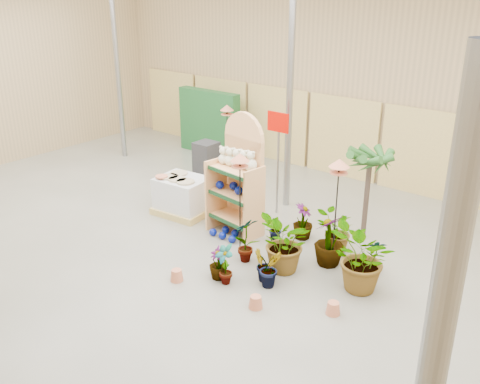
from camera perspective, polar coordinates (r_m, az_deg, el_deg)
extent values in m
cube|color=slate|center=(9.54, -7.15, -8.07)|extent=(15.00, 12.00, 0.10)
cube|color=#9F8459|center=(13.39, 11.52, 11.01)|extent=(15.00, 0.10, 4.50)
cylinder|color=gray|center=(14.94, -12.88, 12.01)|extent=(0.14, 0.14, 4.50)
cylinder|color=gray|center=(11.23, 5.30, 9.29)|extent=(0.14, 0.14, 4.50)
cube|color=tan|center=(17.11, -7.23, 9.33)|extent=(1.90, 0.06, 2.00)
cube|color=tan|center=(15.76, -2.09, 8.40)|extent=(1.90, 0.06, 2.00)
cube|color=tan|center=(14.57, 3.92, 7.22)|extent=(1.90, 0.06, 2.00)
cube|color=tan|center=(13.56, 10.86, 5.75)|extent=(1.90, 0.06, 2.00)
cube|color=tan|center=(12.79, 18.73, 3.98)|extent=(1.90, 0.06, 2.00)
cube|color=tan|center=(10.43, 0.43, 0.84)|extent=(1.00, 0.22, 1.88)
cylinder|color=tan|center=(10.13, 0.44, 5.81)|extent=(1.00, 0.22, 1.00)
cube|color=tan|center=(10.46, -0.57, -2.71)|extent=(1.02, 0.68, 0.04)
cube|color=#0F3819|center=(10.27, -1.55, -3.21)|extent=(0.95, 0.16, 0.07)
cube|color=tan|center=(10.26, -0.58, -0.19)|extent=(1.02, 0.68, 0.04)
cube|color=#0F3819|center=(10.07, -1.58, -0.65)|extent=(0.95, 0.16, 0.07)
cube|color=tan|center=(10.08, -0.59, 2.43)|extent=(1.02, 0.68, 0.04)
cube|color=#0F3819|center=(9.88, -1.61, 2.02)|extent=(0.95, 0.16, 0.07)
cube|color=tan|center=(10.59, -2.56, -0.13)|extent=(0.12, 0.55, 1.44)
cube|color=tan|center=(10.03, 1.53, -1.42)|extent=(0.12, 0.55, 1.44)
sphere|color=beige|center=(10.29, -1.78, 3.55)|extent=(0.20, 0.20, 0.20)
sphere|color=beige|center=(10.24, -1.79, 4.43)|extent=(0.15, 0.15, 0.15)
sphere|color=beige|center=(10.19, -1.07, 3.39)|extent=(0.21, 0.21, 0.21)
sphere|color=beige|center=(10.14, -1.08, 4.31)|extent=(0.15, 0.15, 0.15)
sphere|color=beige|center=(10.09, -0.35, 3.23)|extent=(0.22, 0.22, 0.22)
sphere|color=beige|center=(10.03, -0.35, 4.19)|extent=(0.15, 0.15, 0.15)
sphere|color=beige|center=(9.99, 0.39, 3.07)|extent=(0.23, 0.23, 0.23)
sphere|color=beige|center=(9.93, 0.39, 4.07)|extent=(0.15, 0.15, 0.15)
sphere|color=beige|center=(9.89, 1.14, 2.90)|extent=(0.24, 0.24, 0.24)
sphere|color=beige|center=(9.83, 1.15, 3.94)|extent=(0.15, 0.15, 0.15)
sphere|color=navy|center=(10.42, -2.16, 0.76)|extent=(0.17, 0.17, 0.17)
sphere|color=navy|center=(10.37, -0.69, 0.68)|extent=(0.17, 0.17, 0.17)
sphere|color=navy|center=(10.14, -0.14, 0.16)|extent=(0.17, 0.17, 0.17)
sphere|color=navy|center=(10.10, 1.37, 0.06)|extent=(0.17, 0.17, 0.17)
sphere|color=navy|center=(10.46, -2.90, -4.31)|extent=(0.15, 0.15, 0.15)
sphere|color=navy|center=(10.55, -1.54, -4.04)|extent=(0.15, 0.15, 0.15)
sphere|color=navy|center=(10.31, -1.90, -4.68)|extent=(0.15, 0.15, 0.15)
sphere|color=navy|center=(10.41, -0.53, -4.41)|extent=(0.15, 0.15, 0.15)
sphere|color=navy|center=(10.18, -0.87, -5.07)|extent=(0.15, 0.15, 0.15)
cube|color=tan|center=(11.50, -6.04, -1.90)|extent=(1.20, 1.03, 0.14)
cube|color=silver|center=(11.34, -6.12, -0.07)|extent=(1.10, 0.93, 0.65)
cylinder|color=tan|center=(11.29, -7.53, 1.62)|extent=(0.37, 0.37, 0.04)
cylinder|color=tan|center=(11.13, -6.70, 1.36)|extent=(0.37, 0.37, 0.04)
cylinder|color=tan|center=(10.97, -5.84, 1.09)|extent=(0.37, 0.37, 0.04)
cylinder|color=tan|center=(11.47, -6.53, 2.00)|extent=(0.37, 0.37, 0.04)
cube|color=black|center=(13.16, -3.57, 2.18)|extent=(0.50, 0.50, 0.50)
cube|color=black|center=(13.00, -3.62, 4.25)|extent=(0.50, 0.50, 0.50)
cube|color=#1B5324|center=(15.13, -3.31, 7.41)|extent=(2.00, 0.30, 1.80)
cylinder|color=gray|center=(11.09, 4.07, 2.98)|extent=(0.05, 0.05, 2.20)
cube|color=#B50800|center=(10.80, 4.08, 7.45)|extent=(0.50, 0.03, 0.40)
cylinder|color=black|center=(9.66, 0.00, -1.77)|extent=(0.02, 0.02, 1.62)
cylinder|color=#CF724F|center=(9.37, 0.00, 2.76)|extent=(0.30, 0.30, 0.02)
cone|color=#CF724F|center=(9.31, 0.00, 3.75)|extent=(0.34, 0.34, 0.14)
cylinder|color=black|center=(9.25, 10.12, -2.95)|extent=(0.02, 0.02, 1.71)
cylinder|color=#CF724F|center=(8.93, 10.48, 2.04)|extent=(0.30, 0.30, 0.02)
cone|color=#CF724F|center=(8.87, 10.56, 3.07)|extent=(0.34, 0.34, 0.14)
cylinder|color=black|center=(13.61, -1.37, 5.17)|extent=(0.02, 0.02, 1.53)
cylinder|color=#CF724F|center=(13.41, -1.40, 8.29)|extent=(0.30, 0.30, 0.02)
cone|color=#CF724F|center=(13.37, -1.40, 9.00)|extent=(0.34, 0.34, 0.14)
cylinder|color=#45362B|center=(10.42, 13.31, -0.86)|extent=(0.10, 0.10, 1.52)
imported|color=#23531D|center=(9.41, 0.64, -5.02)|extent=(0.42, 0.52, 0.86)
imported|color=#23531D|center=(8.86, 2.46, -7.84)|extent=(0.30, 0.36, 0.60)
imported|color=#23531D|center=(9.05, 4.85, -5.55)|extent=(1.21, 1.25, 1.06)
imported|color=#23531D|center=(9.41, 9.52, -5.10)|extent=(0.62, 0.62, 0.93)
imported|color=#23531D|center=(9.40, 14.26, -6.58)|extent=(0.40, 0.37, 0.63)
imported|color=#23531D|center=(10.14, 3.88, -4.01)|extent=(0.35, 0.32, 0.53)
imported|color=#23531D|center=(9.89, 10.23, -4.24)|extent=(0.90, 0.92, 0.78)
imported|color=#23531D|center=(8.97, -2.34, -7.58)|extent=(0.39, 0.39, 0.56)
imported|color=#23531D|center=(8.78, -1.61, -7.71)|extent=(0.43, 0.36, 0.71)
imported|color=#23531D|center=(8.73, 3.29, -8.14)|extent=(0.46, 0.46, 0.66)
imported|color=#23531D|center=(8.68, 12.90, -7.10)|extent=(0.97, 1.09, 1.14)
imported|color=#23531D|center=(10.31, 6.72, -3.15)|extent=(0.51, 0.51, 0.70)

